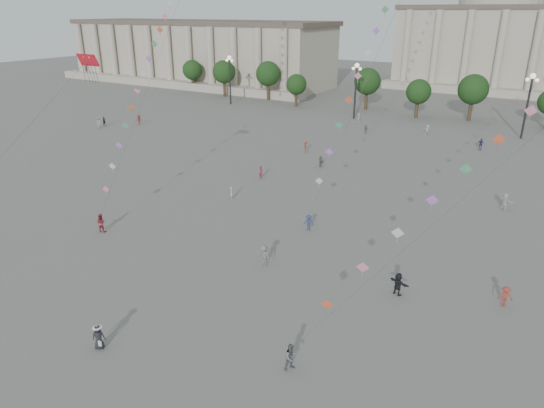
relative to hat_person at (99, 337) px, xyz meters
The scene contains 27 objects.
ground 4.02m from the hat_person, 67.29° to the left, with size 360.00×360.00×0.00m, color #5E5B59.
hall_west 122.34m from the hat_person, 127.00° to the left, with size 84.00×26.22×17.20m.
hall_central 133.52m from the hat_person, 89.35° to the left, with size 48.30×34.30×35.50m.
tree_row 81.76m from the hat_person, 88.94° to the left, with size 137.12×5.12×8.00m.
lamp_post_far_west 85.75m from the hat_person, 120.57° to the left, with size 2.00×0.90×10.65m.
lamp_post_mid_west 75.13m from the hat_person, 100.38° to the left, with size 2.00×0.90×10.65m.
lamp_post_mid_east 75.73m from the hat_person, 77.36° to the left, with size 2.00×0.90×10.65m.
person_crowd_0 63.62m from the hat_person, 79.16° to the left, with size 1.06×0.44×1.81m, color navy.
person_crowd_1 65.11m from the hat_person, 139.95° to the left, with size 0.93×0.73×1.92m, color silver.
person_crowd_2 66.17m from the hat_person, 133.76° to the left, with size 1.14×0.66×1.77m, color maroon.
person_crowd_3 21.42m from the hat_person, 48.69° to the left, with size 1.68×0.53×1.81m, color black.
person_crowd_4 68.07m from the hat_person, 87.99° to the left, with size 1.58×0.50×1.70m, color white.
person_crowd_6 14.85m from the hat_person, 77.75° to the left, with size 1.22×0.70×1.89m, color slate.
person_crowd_7 42.73m from the hat_person, 64.19° to the left, with size 1.70×0.54×1.83m, color silver.
person_crowd_8 28.24m from the hat_person, 41.22° to the left, with size 1.05×0.60×1.62m, color maroon.
person_crowd_10 72.55m from the hat_person, 99.18° to the left, with size 0.58×0.38×1.60m, color #B6B7B2.
person_crowd_12 42.20m from the hat_person, 96.90° to the left, with size 1.44×0.46×1.55m, color #5C5C60.
person_crowd_13 26.89m from the hat_person, 107.86° to the left, with size 0.54×0.35×1.48m, color #AEADA9.
person_crowd_16 63.84m from the hat_person, 96.34° to the left, with size 0.95×0.39×1.61m, color slate.
person_crowd_17 48.33m from the hat_person, 102.24° to the left, with size 1.12×0.64×1.73m, color maroon.
person_crowd_18 66.75m from the hat_person, 139.19° to the left, with size 0.61×0.40×1.67m, color black.
person_crowd_21 34.70m from the hat_person, 105.62° to the left, with size 0.62×0.40×1.69m, color maroon.
kite_flyer_0 18.33m from the hat_person, 139.37° to the left, with size 0.91×0.71×1.87m, color maroon.
kite_flyer_1 22.95m from the hat_person, 82.29° to the left, with size 1.05×0.60×1.63m, color navy.
kite_flyer_2 12.27m from the hat_person, 22.57° to the left, with size 0.85×0.66×1.74m, color #57565B.
hat_person is the anchor object (origin of this frame).
dragon_kite 22.89m from the hat_person, 137.21° to the left, with size 2.43×9.44×23.47m.
Camera 1 is at (21.07, -19.37, 20.09)m, focal length 32.00 mm.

